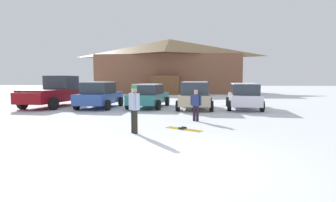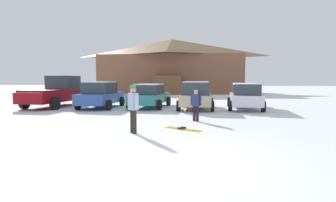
% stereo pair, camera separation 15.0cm
% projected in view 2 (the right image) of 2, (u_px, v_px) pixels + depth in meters
% --- Properties ---
extents(ground, '(160.00, 160.00, 0.00)m').
position_uv_depth(ground, '(170.00, 160.00, 6.04)').
color(ground, silver).
extents(ski_lodge, '(20.43, 12.14, 7.84)m').
position_uv_depth(ski_lodge, '(172.00, 66.00, 38.73)').
color(ski_lodge, brown).
rests_on(ski_lodge, ground).
extents(parked_blue_hatchback, '(2.25, 4.43, 1.74)m').
position_uv_depth(parked_blue_hatchback, '(101.00, 95.00, 17.41)').
color(parked_blue_hatchback, '#2E51A1').
rests_on(parked_blue_hatchback, ground).
extents(parked_teal_hatchback, '(2.41, 4.71, 1.59)m').
position_uv_depth(parked_teal_hatchback, '(150.00, 95.00, 17.62)').
color(parked_teal_hatchback, '#29777B').
rests_on(parked_teal_hatchback, ground).
extents(parked_beige_suv, '(2.23, 4.28, 1.75)m').
position_uv_depth(parked_beige_suv, '(196.00, 94.00, 16.68)').
color(parked_beige_suv, '#BDAB8B').
rests_on(parked_beige_suv, ground).
extents(parked_white_suv, '(2.34, 4.89, 1.65)m').
position_uv_depth(parked_white_suv, '(245.00, 95.00, 16.79)').
color(parked_white_suv, white).
rests_on(parked_white_suv, ground).
extents(pickup_truck, '(2.58, 5.44, 2.15)m').
position_uv_depth(pickup_truck, '(57.00, 92.00, 18.21)').
color(pickup_truck, maroon).
rests_on(pickup_truck, ground).
extents(skier_teen_in_navy_coat, '(0.50, 0.31, 1.41)m').
position_uv_depth(skier_teen_in_navy_coat, '(196.00, 104.00, 11.74)').
color(skier_teen_in_navy_coat, '#271829').
rests_on(skier_teen_in_navy_coat, ground).
extents(skier_adult_in_blue_parka, '(0.44, 0.51, 1.67)m').
position_uv_depth(skier_adult_in_blue_parka, '(133.00, 106.00, 9.07)').
color(skier_adult_in_blue_parka, black).
rests_on(skier_adult_in_blue_parka, ground).
extents(pair_of_skis, '(1.46, 1.01, 0.08)m').
position_uv_depth(pair_of_skis, '(183.00, 129.00, 9.84)').
color(pair_of_skis, yellow).
rests_on(pair_of_skis, ground).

